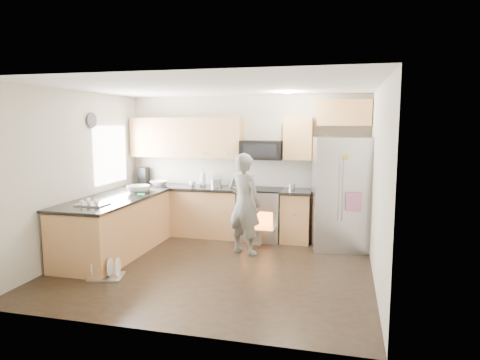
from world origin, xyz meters
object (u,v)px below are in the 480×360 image
(refrigerator, at_px, (341,193))
(person, at_px, (244,204))
(stove_range, at_px, (260,202))
(dish_rack, at_px, (106,272))

(refrigerator, bearing_deg, person, -165.81)
(refrigerator, distance_m, person, 1.65)
(stove_range, height_order, dish_rack, stove_range)
(stove_range, xyz_separation_m, refrigerator, (1.42, -0.24, 0.26))
(stove_range, xyz_separation_m, dish_rack, (-1.66, -2.46, -0.60))
(refrigerator, height_order, person, refrigerator)
(dish_rack, bearing_deg, person, 44.32)
(stove_range, bearing_deg, refrigerator, -9.70)
(person, height_order, dish_rack, person)
(refrigerator, xyz_separation_m, dish_rack, (-3.08, -2.22, -0.86))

